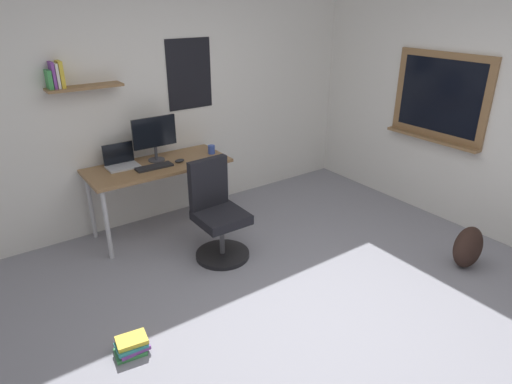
% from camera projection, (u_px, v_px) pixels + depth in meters
% --- Properties ---
extents(ground_plane, '(5.20, 5.20, 0.00)m').
position_uv_depth(ground_plane, '(312.00, 322.00, 3.43)').
color(ground_plane, gray).
rests_on(ground_plane, ground).
extents(wall_back, '(5.00, 0.30, 2.60)m').
position_uv_depth(wall_back, '(164.00, 100.00, 4.73)').
color(wall_back, silver).
rests_on(wall_back, ground).
extents(wall_right, '(0.22, 5.00, 2.60)m').
position_uv_depth(wall_right, '(508.00, 112.00, 4.22)').
color(wall_right, silver).
rests_on(wall_right, ground).
extents(desk, '(1.44, 0.62, 0.75)m').
position_uv_depth(desk, '(158.00, 171.00, 4.53)').
color(desk, olive).
rests_on(desk, ground).
extents(office_chair, '(0.52, 0.52, 0.95)m').
position_uv_depth(office_chair, '(218.00, 217.00, 4.18)').
color(office_chair, black).
rests_on(office_chair, ground).
extents(laptop, '(0.31, 0.21, 0.23)m').
position_uv_depth(laptop, '(121.00, 161.00, 4.42)').
color(laptop, '#ADAFB5').
rests_on(laptop, desk).
extents(monitor_primary, '(0.46, 0.17, 0.46)m').
position_uv_depth(monitor_primary, '(155.00, 136.00, 4.49)').
color(monitor_primary, '#38383D').
rests_on(monitor_primary, desk).
extents(keyboard, '(0.37, 0.13, 0.02)m').
position_uv_depth(keyboard, '(154.00, 167.00, 4.40)').
color(keyboard, black).
rests_on(keyboard, desk).
extents(computer_mouse, '(0.10, 0.06, 0.03)m').
position_uv_depth(computer_mouse, '(180.00, 161.00, 4.55)').
color(computer_mouse, '#262628').
rests_on(computer_mouse, desk).
extents(coffee_mug, '(0.08, 0.08, 0.09)m').
position_uv_depth(coffee_mug, '(211.00, 149.00, 4.79)').
color(coffee_mug, '#334CA5').
rests_on(coffee_mug, desk).
extents(backpack, '(0.32, 0.22, 0.41)m').
position_uv_depth(backpack, '(468.00, 247.00, 4.06)').
color(backpack, black).
rests_on(backpack, ground).
extents(book_stack_on_floor, '(0.25, 0.19, 0.12)m').
position_uv_depth(book_stack_on_floor, '(132.00, 346.00, 3.11)').
color(book_stack_on_floor, '#3D934C').
rests_on(book_stack_on_floor, ground).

